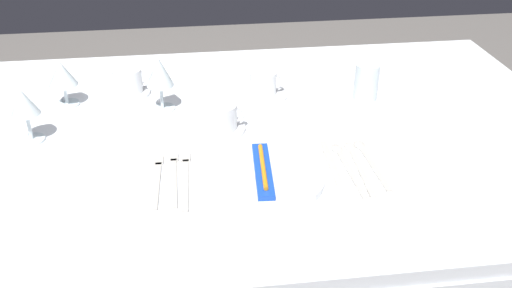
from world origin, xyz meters
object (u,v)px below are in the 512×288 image
(wine_glass_right, at_px, (62,76))
(spoon_dessert, at_px, (357,161))
(coffee_cup_left, at_px, (263,83))
(coffee_cup_right, at_px, (220,115))
(spoon_tea, at_px, (368,158))
(drink_tumbler, at_px, (366,84))
(dinner_plate, at_px, (263,176))
(fork_outer, at_px, (185,177))
(toothbrush_package, at_px, (263,170))
(spoon_soup, at_px, (345,163))
(fork_inner, at_px, (174,176))
(wine_glass_left, at_px, (24,105))
(fork_salad, at_px, (157,178))
(dinner_knife, at_px, (333,168))
(wine_glass_centre, at_px, (159,74))
(coffee_cup_far, at_px, (128,80))

(wine_glass_right, bearing_deg, spoon_dessert, -28.48)
(coffee_cup_left, distance_m, coffee_cup_right, 0.23)
(spoon_tea, xyz_separation_m, drink_tumbler, (0.09, 0.31, 0.04))
(dinner_plate, xyz_separation_m, coffee_cup_right, (-0.08, 0.23, 0.03))
(fork_outer, height_order, spoon_dessert, spoon_dessert)
(toothbrush_package, xyz_separation_m, spoon_soup, (0.20, 0.04, -0.02))
(toothbrush_package, distance_m, drink_tumbler, 0.50)
(toothbrush_package, xyz_separation_m, wine_glass_right, (-0.49, 0.43, 0.06))
(fork_inner, height_order, wine_glass_left, wine_glass_left)
(toothbrush_package, relative_size, fork_inner, 0.96)
(spoon_dessert, bearing_deg, dinner_plate, -169.65)
(coffee_cup_right, bearing_deg, drink_tumbler, 17.34)
(coffee_cup_right, bearing_deg, spoon_soup, -35.64)
(dinner_plate, relative_size, fork_outer, 1.21)
(fork_inner, distance_m, fork_salad, 0.04)
(spoon_soup, xyz_separation_m, spoon_tea, (0.06, 0.01, 0.00))
(coffee_cup_left, xyz_separation_m, drink_tumbler, (0.29, -0.05, 0.00))
(dinner_plate, distance_m, coffee_cup_left, 0.42)
(fork_outer, distance_m, dinner_knife, 0.34)
(dinner_knife, xyz_separation_m, coffee_cup_left, (-0.11, 0.40, 0.04))
(spoon_soup, distance_m, wine_glass_right, 0.80)
(dinner_plate, relative_size, fork_salad, 1.33)
(toothbrush_package, xyz_separation_m, wine_glass_centre, (-0.23, 0.37, 0.08))
(dinner_plate, height_order, dinner_knife, dinner_plate)
(spoon_tea, bearing_deg, fork_inner, -178.03)
(fork_outer, distance_m, wine_glass_left, 0.44)
(toothbrush_package, bearing_deg, fork_inner, 169.88)
(spoon_dessert, height_order, coffee_cup_left, coffee_cup_left)
(coffee_cup_far, xyz_separation_m, wine_glass_right, (-0.17, -0.05, 0.04))
(spoon_dessert, height_order, wine_glass_centre, wine_glass_centre)
(coffee_cup_far, bearing_deg, dinner_plate, -55.92)
(coffee_cup_right, height_order, drink_tumbler, drink_tumbler)
(coffee_cup_left, bearing_deg, wine_glass_centre, -170.86)
(fork_salad, height_order, drink_tumbler, drink_tumbler)
(fork_salad, bearing_deg, wine_glass_right, 122.72)
(fork_salad, distance_m, spoon_dessert, 0.46)
(fork_outer, relative_size, coffee_cup_far, 2.17)
(coffee_cup_right, distance_m, wine_glass_left, 0.47)
(spoon_dessert, bearing_deg, drink_tumbler, 70.01)
(coffee_cup_far, relative_size, wine_glass_left, 0.76)
(spoon_soup, bearing_deg, coffee_cup_left, 110.33)
(dinner_plate, height_order, wine_glass_right, wine_glass_right)
(dinner_plate, relative_size, toothbrush_package, 1.31)
(dinner_plate, xyz_separation_m, dinner_knife, (0.17, 0.02, -0.01))
(dinner_knife, bearing_deg, coffee_cup_right, 138.28)
(fork_inner, xyz_separation_m, dinner_knife, (0.36, -0.02, 0.00))
(fork_inner, distance_m, wine_glass_centre, 0.35)
(fork_outer, bearing_deg, coffee_cup_far, 108.58)
(toothbrush_package, relative_size, spoon_soup, 0.93)
(spoon_dessert, bearing_deg, wine_glass_centre, 144.19)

